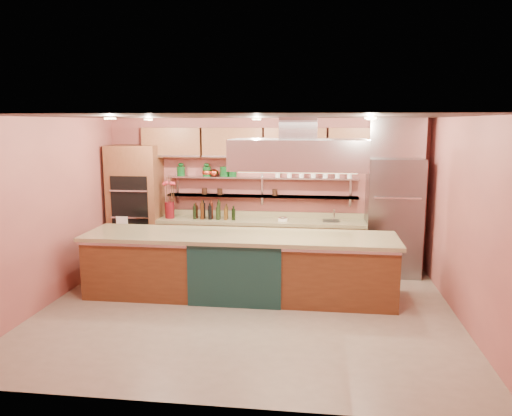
# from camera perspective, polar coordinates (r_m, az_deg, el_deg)

# --- Properties ---
(floor) EXTENTS (6.00, 5.00, 0.02)m
(floor) POSITION_cam_1_polar(r_m,az_deg,el_deg) (7.45, -1.11, -11.73)
(floor) COLOR gray
(floor) RESTS_ON ground
(ceiling) EXTENTS (6.00, 5.00, 0.02)m
(ceiling) POSITION_cam_1_polar(r_m,az_deg,el_deg) (6.94, -1.19, 10.42)
(ceiling) COLOR black
(ceiling) RESTS_ON wall_back
(wall_back) EXTENTS (6.00, 0.04, 2.80)m
(wall_back) POSITION_cam_1_polar(r_m,az_deg,el_deg) (9.51, 1.04, 1.77)
(wall_back) COLOR #B15B53
(wall_back) RESTS_ON floor
(wall_front) EXTENTS (6.00, 0.04, 2.80)m
(wall_front) POSITION_cam_1_polar(r_m,az_deg,el_deg) (4.67, -5.64, -6.71)
(wall_front) COLOR #B15B53
(wall_front) RESTS_ON floor
(wall_left) EXTENTS (0.04, 5.00, 2.80)m
(wall_left) POSITION_cam_1_polar(r_m,az_deg,el_deg) (8.06, -22.77, -0.44)
(wall_left) COLOR #B15B53
(wall_left) RESTS_ON floor
(wall_right) EXTENTS (0.04, 5.00, 2.80)m
(wall_right) POSITION_cam_1_polar(r_m,az_deg,el_deg) (7.26, 22.98, -1.49)
(wall_right) COLOR #B15B53
(wall_right) RESTS_ON floor
(oven_stack) EXTENTS (0.95, 0.64, 2.30)m
(oven_stack) POSITION_cam_1_polar(r_m,az_deg,el_deg) (9.81, -13.56, 0.27)
(oven_stack) COLOR brown
(oven_stack) RESTS_ON floor
(refrigerator) EXTENTS (0.95, 0.72, 2.10)m
(refrigerator) POSITION_cam_1_polar(r_m,az_deg,el_deg) (9.25, 15.41, -1.00)
(refrigerator) COLOR gray
(refrigerator) RESTS_ON floor
(back_counter) EXTENTS (3.84, 0.64, 0.93)m
(back_counter) POSITION_cam_1_polar(r_m,az_deg,el_deg) (9.40, 0.52, -4.13)
(back_counter) COLOR tan
(back_counter) RESTS_ON floor
(wall_shelf_lower) EXTENTS (3.60, 0.26, 0.03)m
(wall_shelf_lower) POSITION_cam_1_polar(r_m,az_deg,el_deg) (9.39, 0.65, 1.37)
(wall_shelf_lower) COLOR silver
(wall_shelf_lower) RESTS_ON wall_back
(wall_shelf_upper) EXTENTS (3.60, 0.26, 0.03)m
(wall_shelf_upper) POSITION_cam_1_polar(r_m,az_deg,el_deg) (9.35, 0.65, 3.49)
(wall_shelf_upper) COLOR silver
(wall_shelf_upper) RESTS_ON wall_back
(upper_cabinets) EXTENTS (4.60, 0.36, 0.55)m
(upper_cabinets) POSITION_cam_1_polar(r_m,az_deg,el_deg) (9.24, 0.93, 7.46)
(upper_cabinets) COLOR brown
(upper_cabinets) RESTS_ON wall_back
(range_hood) EXTENTS (2.00, 1.00, 0.45)m
(range_hood) POSITION_cam_1_polar(r_m,az_deg,el_deg) (7.50, 4.86, 6.13)
(range_hood) COLOR silver
(range_hood) RESTS_ON ceiling
(ceiling_downlights) EXTENTS (4.00, 2.80, 0.02)m
(ceiling_downlights) POSITION_cam_1_polar(r_m,az_deg,el_deg) (7.13, -0.95, 10.16)
(ceiling_downlights) COLOR #FFE5A5
(ceiling_downlights) RESTS_ON ceiling
(island) EXTENTS (4.78, 1.05, 1.00)m
(island) POSITION_cam_1_polar(r_m,az_deg,el_deg) (7.90, -1.91, -6.58)
(island) COLOR brown
(island) RESTS_ON floor
(flower_vase) EXTENTS (0.19, 0.19, 0.31)m
(flower_vase) POSITION_cam_1_polar(r_m,az_deg,el_deg) (9.57, -9.84, -0.22)
(flower_vase) COLOR #600E15
(flower_vase) RESTS_ON back_counter
(oil_bottle_cluster) EXTENTS (0.87, 0.28, 0.28)m
(oil_bottle_cluster) POSITION_cam_1_polar(r_m,az_deg,el_deg) (9.36, -4.78, -0.44)
(oil_bottle_cluster) COLOR black
(oil_bottle_cluster) RESTS_ON back_counter
(kitchen_scale) EXTENTS (0.18, 0.16, 0.09)m
(kitchen_scale) POSITION_cam_1_polar(r_m,az_deg,el_deg) (9.20, 3.10, -1.19)
(kitchen_scale) COLOR white
(kitchen_scale) RESTS_ON back_counter
(bar_faucet) EXTENTS (0.04, 0.04, 0.23)m
(bar_faucet) POSITION_cam_1_polar(r_m,az_deg,el_deg) (9.27, 8.91, -0.77)
(bar_faucet) COLOR silver
(bar_faucet) RESTS_ON back_counter
(copper_kettle) EXTENTS (0.23, 0.23, 0.14)m
(copper_kettle) POSITION_cam_1_polar(r_m,az_deg,el_deg) (9.48, -4.82, 4.05)
(copper_kettle) COLOR #D24D30
(copper_kettle) RESTS_ON wall_shelf_upper
(green_canister) EXTENTS (0.20, 0.20, 0.18)m
(green_canister) POSITION_cam_1_polar(r_m,az_deg,el_deg) (9.44, -3.66, 4.19)
(green_canister) COLOR #0E4418
(green_canister) RESTS_ON wall_shelf_upper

